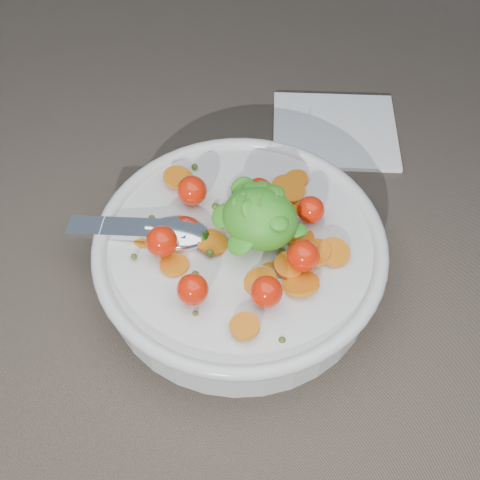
% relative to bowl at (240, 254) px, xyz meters
% --- Properties ---
extents(ground, '(6.00, 6.00, 0.00)m').
position_rel_bowl_xyz_m(ground, '(0.02, 0.00, -0.03)').
color(ground, brown).
rests_on(ground, ground).
extents(bowl, '(0.32, 0.30, 0.13)m').
position_rel_bowl_xyz_m(bowl, '(0.00, 0.00, 0.00)').
color(bowl, silver).
rests_on(bowl, ground).
extents(napkin, '(0.20, 0.19, 0.01)m').
position_rel_bowl_xyz_m(napkin, '(0.02, 0.25, -0.03)').
color(napkin, white).
rests_on(napkin, ground).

